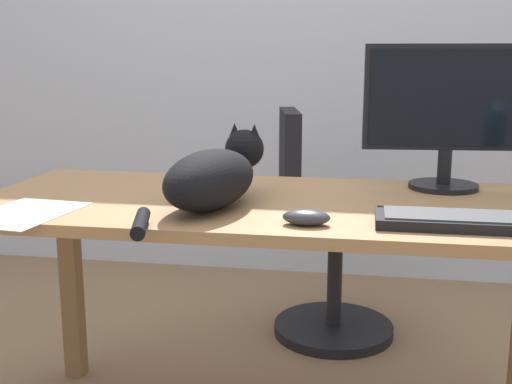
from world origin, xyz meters
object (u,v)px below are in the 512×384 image
(monitor, at_px, (448,111))
(keyboard, at_px, (474,221))
(cat, at_px, (214,176))
(computer_mouse, at_px, (306,217))
(office_chair, at_px, (323,242))

(monitor, relative_size, keyboard, 1.09)
(cat, relative_size, computer_mouse, 5.43)
(office_chair, xyz_separation_m, monitor, (0.38, -0.55, 0.57))
(office_chair, xyz_separation_m, cat, (-0.22, -0.88, 0.42))
(office_chair, relative_size, computer_mouse, 8.26)
(monitor, height_order, computer_mouse, monitor)
(monitor, xyz_separation_m, keyboard, (0.02, -0.43, -0.21))
(office_chair, xyz_separation_m, keyboard, (0.40, -0.98, 0.35))
(keyboard, relative_size, cat, 0.74)
(cat, bearing_deg, monitor, 29.05)
(office_chair, height_order, cat, cat)
(monitor, distance_m, computer_mouse, 0.63)
(monitor, relative_size, cat, 0.80)
(monitor, bearing_deg, cat, -150.95)
(cat, distance_m, computer_mouse, 0.30)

